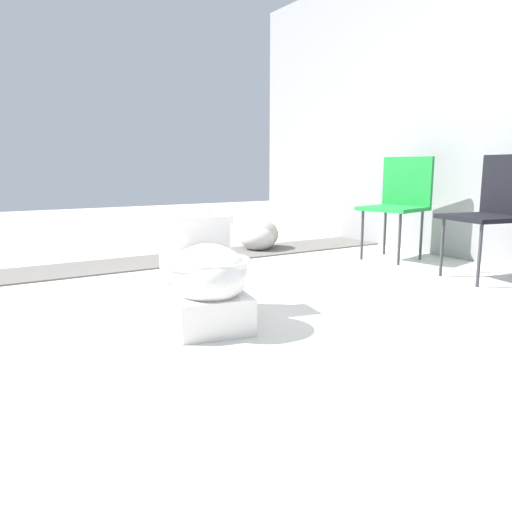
{
  "coord_description": "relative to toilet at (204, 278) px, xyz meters",
  "views": [
    {
      "loc": [
        2.44,
        -1.08,
        0.75
      ],
      "look_at": [
        0.29,
        0.25,
        0.3
      ],
      "focal_mm": 35.0,
      "sensor_mm": 36.0,
      "label": 1
    }
  ],
  "objects": [
    {
      "name": "ground_plane",
      "position": [
        -0.29,
        0.05,
        -0.22
      ],
      "size": [
        14.0,
        14.0,
        0.0
      ],
      "primitive_type": "plane",
      "color": "beige"
    },
    {
      "name": "gravel_strip",
      "position": [
        -1.62,
        0.55,
        -0.21
      ],
      "size": [
        0.56,
        8.0,
        0.01
      ],
      "primitive_type": "cube",
      "color": "#605B56",
      "rests_on": "ground"
    },
    {
      "name": "toilet",
      "position": [
        0.0,
        0.0,
        0.0
      ],
      "size": [
        0.69,
        0.5,
        0.52
      ],
      "rotation": [
        0.0,
        0.0,
        -0.21
      ],
      "color": "white",
      "rests_on": "ground"
    },
    {
      "name": "folding_chair_left",
      "position": [
        -0.72,
        2.14,
        0.29
      ],
      "size": [
        0.52,
        0.52,
        0.83
      ],
      "rotation": [
        0.0,
        0.0,
        -1.36
      ],
      "color": "#1E8C38",
      "rests_on": "ground"
    },
    {
      "name": "folding_chair_middle",
      "position": [
        0.15,
        2.09,
        0.29
      ],
      "size": [
        0.52,
        0.52,
        0.83
      ],
      "rotation": [
        0.0,
        0.0,
        -1.77
      ],
      "color": "black",
      "rests_on": "ground"
    },
    {
      "name": "boulder_near",
      "position": [
        -1.66,
        1.34,
        -0.11
      ],
      "size": [
        0.42,
        0.41,
        0.23
      ],
      "primitive_type": "ellipsoid",
      "rotation": [
        0.0,
        0.0,
        0.58
      ],
      "color": "#B7B2AD",
      "rests_on": "ground"
    },
    {
      "name": "boulder_far",
      "position": [
        -1.74,
        1.4,
        -0.08
      ],
      "size": [
        0.43,
        0.43,
        0.28
      ],
      "primitive_type": "ellipsoid",
      "rotation": [
        0.0,
        0.0,
        0.15
      ],
      "color": "#ADA899",
      "rests_on": "ground"
    }
  ]
}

